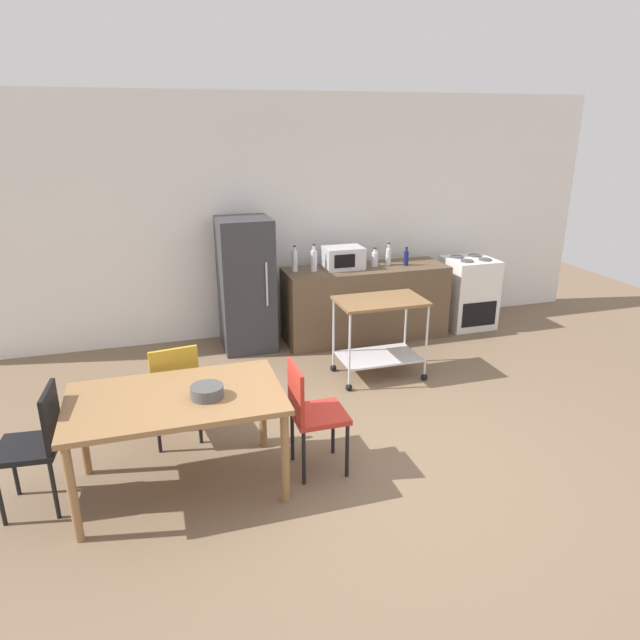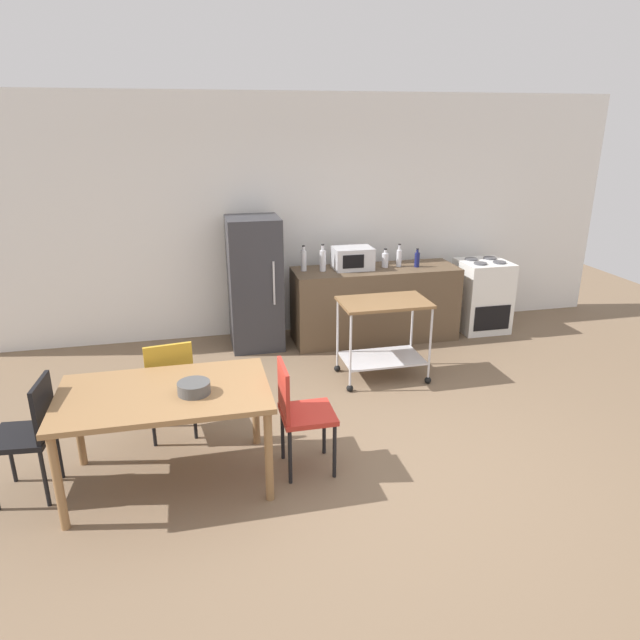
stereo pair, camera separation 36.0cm
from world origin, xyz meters
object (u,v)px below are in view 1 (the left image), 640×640
at_px(bottle_soda, 375,259).
at_px(bottle_vinegar, 406,258).
at_px(bottle_sparkling_water, 295,260).
at_px(fruit_bowl, 207,392).
at_px(bottle_sesame_oil, 388,256).
at_px(stove_oven, 468,292).
at_px(chair_black, 37,441).
at_px(dining_table, 176,406).
at_px(kitchen_cart, 380,325).
at_px(chair_red, 311,410).
at_px(microwave, 343,258).
at_px(chair_mustard, 174,386).
at_px(refrigerator, 246,285).
at_px(bottle_hot_sauce, 314,260).

relative_size(bottle_soda, bottle_vinegar, 1.00).
distance_m(bottle_sparkling_water, fruit_bowl, 2.99).
height_order(bottle_sesame_oil, fruit_bowl, bottle_sesame_oil).
xyz_separation_m(stove_oven, bottle_vinegar, (-0.95, -0.07, 0.54)).
distance_m(chair_black, bottle_sparkling_water, 3.57).
bearing_deg(chair_black, dining_table, 90.86).
bearing_deg(bottle_sesame_oil, bottle_soda, 179.57).
bearing_deg(kitchen_cart, stove_oven, 33.26).
relative_size(bottle_sparkling_water, bottle_vinegar, 1.34).
distance_m(chair_red, microwave, 2.90).
height_order(chair_mustard, microwave, microwave).
height_order(refrigerator, bottle_sparkling_water, refrigerator).
distance_m(chair_red, chair_black, 1.91).
bearing_deg(stove_oven, chair_red, -138.25).
bearing_deg(bottle_vinegar, microwave, 173.63).
relative_size(chair_black, kitchen_cart, 0.98).
bearing_deg(dining_table, stove_oven, 33.11).
bearing_deg(bottle_hot_sauce, microwave, 2.77).
xyz_separation_m(chair_red, chair_black, (-1.91, 0.13, 0.00)).
bearing_deg(microwave, bottle_sparkling_water, 176.27).
distance_m(refrigerator, fruit_bowl, 2.79).
distance_m(kitchen_cart, bottle_sparkling_water, 1.41).
bearing_deg(bottle_vinegar, chair_black, -148.25).
xyz_separation_m(chair_red, stove_oven, (2.90, 2.59, -0.07)).
relative_size(chair_mustard, bottle_sparkling_water, 2.93).
bearing_deg(bottle_vinegar, refrigerator, 175.59).
distance_m(dining_table, refrigerator, 2.78).
height_order(bottle_sparkling_water, microwave, bottle_sparkling_water).
relative_size(bottle_sparkling_water, bottle_sesame_oil, 1.10).
bearing_deg(chair_black, bottle_sparkling_water, 140.28).
bearing_deg(chair_mustard, chair_red, 135.20).
bearing_deg(bottle_sesame_oil, fruit_bowl, -133.75).
xyz_separation_m(chair_red, fruit_bowl, (-0.76, -0.02, 0.27)).
xyz_separation_m(dining_table, chair_black, (-0.94, 0.07, -0.15)).
bearing_deg(fruit_bowl, chair_red, 1.69).
xyz_separation_m(chair_black, refrigerator, (1.90, 2.54, 0.26)).
xyz_separation_m(dining_table, chair_mustard, (0.01, 0.66, -0.15)).
xyz_separation_m(dining_table, bottle_sparkling_water, (1.55, 2.58, 0.36)).
xyz_separation_m(kitchen_cart, bottle_sesame_oil, (0.58, 1.14, 0.44)).
relative_size(kitchen_cart, bottle_hot_sauce, 2.86).
height_order(bottle_soda, fruit_bowl, bottle_soda).
distance_m(chair_black, bottle_vinegar, 4.56).
bearing_deg(stove_oven, bottle_sesame_oil, 179.53).
height_order(chair_black, bottle_vinegar, bottle_vinegar).
distance_m(stove_oven, microwave, 1.83).
bearing_deg(microwave, stove_oven, -0.60).
relative_size(chair_black, bottle_hot_sauce, 2.80).
bearing_deg(fruit_bowl, kitchen_cart, 37.41).
height_order(stove_oven, bottle_vinegar, bottle_vinegar).
distance_m(bottle_sesame_oil, bottle_vinegar, 0.22).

